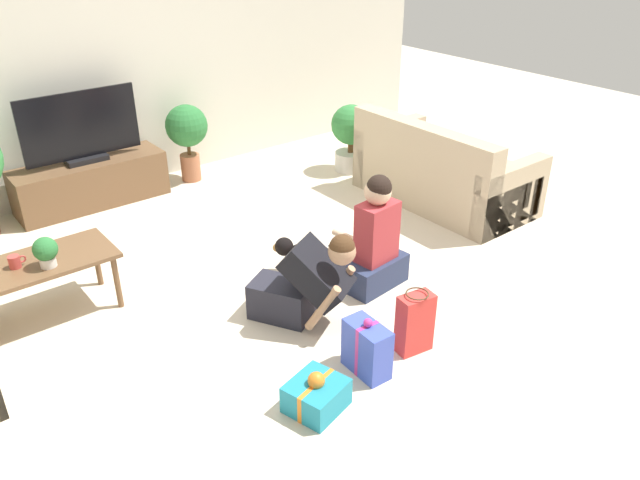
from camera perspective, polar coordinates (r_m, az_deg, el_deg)
ground_plane at (r=5.07m, az=-6.04°, el=-4.00°), size 16.00×16.00×0.00m
wall_back at (r=6.83m, az=-19.17°, el=14.95°), size 8.40×0.06×2.60m
sofa_right at (r=6.46m, az=11.04°, el=6.00°), size 0.93×1.77×0.87m
coffee_table at (r=4.88m, az=-24.36°, el=-2.37°), size 1.06×0.53×0.47m
tv_console at (r=6.73m, az=-20.21°, el=4.93°), size 1.48×0.47×0.46m
tv at (r=6.55m, az=-20.99°, el=9.28°), size 1.14×0.20×0.70m
potted_plant_back_right at (r=6.95m, az=-12.06°, el=9.70°), size 0.45×0.45×0.85m
potted_plant_corner_right at (r=7.13m, az=2.84°, el=9.72°), size 0.45×0.45×0.76m
person_kneeling at (r=4.44m, az=-1.37°, el=-3.90°), size 0.64×0.80×0.76m
person_sitting at (r=4.89m, az=4.86°, el=-0.43°), size 0.56×0.52×0.95m
dog at (r=5.09m, az=-1.56°, el=-1.10°), size 0.41×0.42×0.32m
gift_box_a at (r=4.08m, az=4.30°, el=-9.87°), size 0.19×0.33×0.41m
gift_box_b at (r=3.86m, az=-0.34°, el=-13.97°), size 0.40×0.38×0.26m
gift_bag_a at (r=4.27m, az=8.66°, el=-7.49°), size 0.26×0.18×0.46m
mug at (r=4.82m, az=-26.12°, el=-1.79°), size 0.12×0.08×0.09m
tabletop_plant at (r=4.70m, az=-23.80°, el=-0.92°), size 0.17×0.17×0.22m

